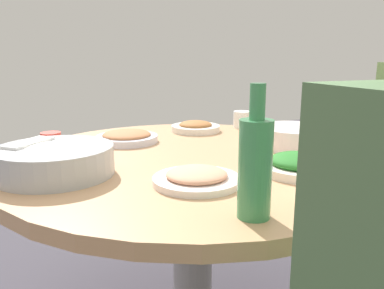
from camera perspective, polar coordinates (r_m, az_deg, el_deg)
round_dining_table at (r=1.32m, az=0.10°, el=-6.90°), size 1.23×1.23×0.72m
rice_bowl at (r=1.14m, az=-19.25°, el=-2.16°), size 0.32×0.32×0.09m
soup_bowl at (r=1.46m, az=14.72°, el=1.02°), size 0.27×0.28×0.07m
dish_tofu_braise at (r=1.51m, az=-9.44°, el=1.09°), size 0.23×0.23×0.05m
dish_shrimp at (r=1.01m, az=0.68°, el=-4.81°), size 0.23×0.23×0.04m
dish_greens at (r=1.14m, az=15.44°, el=-2.84°), size 0.23×0.23×0.06m
dish_stirfry at (r=1.70m, az=0.52°, el=2.56°), size 0.21×0.21×0.05m
green_bottle at (r=0.79m, az=9.14°, el=-2.99°), size 0.07×0.07×0.27m
tea_cup_near at (r=1.42m, az=-19.74°, el=0.32°), size 0.07×0.07×0.07m
tea_cup_far at (r=0.93m, az=17.86°, el=-6.13°), size 0.07×0.07×0.06m
tea_cup_side at (r=1.79m, az=7.25°, el=3.62°), size 0.08×0.08×0.07m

